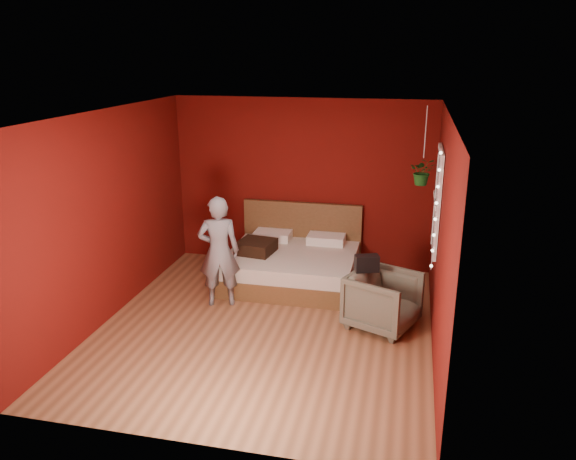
{
  "coord_description": "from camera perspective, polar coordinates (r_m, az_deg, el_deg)",
  "views": [
    {
      "loc": [
        1.63,
        -6.05,
        3.27
      ],
      "look_at": [
        0.19,
        0.4,
        1.14
      ],
      "focal_mm": 35.0,
      "sensor_mm": 36.0,
      "label": 1
    }
  ],
  "objects": [
    {
      "name": "handbag",
      "position": [
        6.86,
        8.01,
        -3.36
      ],
      "size": [
        0.31,
        0.22,
        0.2
      ],
      "primitive_type": "cube",
      "rotation": [
        0.0,
        0.0,
        0.32
      ],
      "color": "black",
      "rests_on": "armchair"
    },
    {
      "name": "floor",
      "position": [
        7.06,
        -2.25,
        -9.73
      ],
      "size": [
        4.5,
        4.5,
        0.0
      ],
      "primitive_type": "plane",
      "color": "#935D3A",
      "rests_on": "ground"
    },
    {
      "name": "bed",
      "position": [
        8.28,
        0.52,
        -3.42
      ],
      "size": [
        1.86,
        1.58,
        1.02
      ],
      "color": "brown",
      "rests_on": "ground"
    },
    {
      "name": "person",
      "position": [
        7.41,
        -7.03,
        -2.18
      ],
      "size": [
        0.63,
        0.5,
        1.49
      ],
      "primitive_type": "imported",
      "rotation": [
        0.0,
        0.0,
        3.44
      ],
      "color": "slate",
      "rests_on": "ground"
    },
    {
      "name": "window",
      "position": [
        7.18,
        14.88,
        2.97
      ],
      "size": [
        0.05,
        0.97,
        1.27
      ],
      "color": "white",
      "rests_on": "room_walls"
    },
    {
      "name": "throw_pillow",
      "position": [
        8.13,
        -3.25,
        -1.7
      ],
      "size": [
        0.56,
        0.56,
        0.18
      ],
      "primitive_type": "cube",
      "rotation": [
        0.0,
        0.0,
        -0.14
      ],
      "color": "black",
      "rests_on": "bed"
    },
    {
      "name": "armchair",
      "position": [
        6.99,
        9.62,
        -7.07
      ],
      "size": [
        1.01,
        1.0,
        0.71
      ],
      "primitive_type": "imported",
      "rotation": [
        0.0,
        0.0,
        1.18
      ],
      "color": "#555543",
      "rests_on": "ground"
    },
    {
      "name": "fairy_lights",
      "position": [
        6.67,
        14.79,
        1.86
      ],
      "size": [
        0.04,
        0.04,
        1.45
      ],
      "color": "silver",
      "rests_on": "room_walls"
    },
    {
      "name": "hanging_plant",
      "position": [
        7.57,
        13.52,
        5.81
      ],
      "size": [
        0.34,
        0.3,
        1.03
      ],
      "color": "silver",
      "rests_on": "room_walls"
    },
    {
      "name": "room_walls",
      "position": [
        6.46,
        -2.43,
        3.59
      ],
      "size": [
        4.04,
        4.54,
        2.62
      ],
      "color": "#5A0D09",
      "rests_on": "ground"
    }
  ]
}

